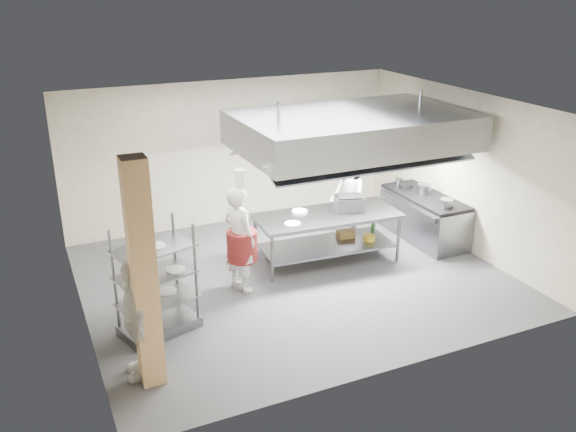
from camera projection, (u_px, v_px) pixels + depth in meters
name	position (u px, v px, depth m)	size (l,w,h in m)	color
floor	(294.00, 277.00, 10.64)	(7.00, 7.00, 0.00)	#3B3B3D
ceiling	(295.00, 106.00, 9.55)	(7.00, 7.00, 0.00)	silver
wall_back	(233.00, 152.00, 12.64)	(7.00, 7.00, 0.00)	#9D947D
wall_left	(74.00, 230.00, 8.74)	(6.00, 6.00, 0.00)	#9D947D
wall_right	(463.00, 170.00, 11.45)	(6.00, 6.00, 0.00)	#9D947D
column	(144.00, 276.00, 7.36)	(0.30, 0.30, 3.00)	#E3B074
exhaust_hood	(352.00, 130.00, 10.61)	(4.00, 2.50, 0.60)	gray
hood_strip_a	(306.00, 154.00, 10.38)	(1.60, 0.12, 0.04)	white
hood_strip_b	(394.00, 143.00, 11.07)	(1.60, 0.12, 0.04)	white
wall_shelf	(314.00, 145.00, 13.20)	(1.50, 0.28, 0.04)	gray
island	(327.00, 237.00, 11.12)	(2.60, 1.09, 0.91)	gray
island_worktop	(328.00, 216.00, 10.96)	(2.60, 1.09, 0.06)	gray
island_undershelf	(327.00, 245.00, 11.17)	(2.40, 0.98, 0.04)	slate
pass_rack	(156.00, 280.00, 8.72)	(1.10, 0.64, 1.66)	gray
cooking_range	(424.00, 218.00, 12.10)	(0.80, 2.00, 0.84)	slate
range_top	(425.00, 197.00, 11.94)	(0.78, 1.96, 0.06)	black
chef_head	(239.00, 239.00, 9.92)	(0.66, 0.43, 1.81)	silver
chef_line	(347.00, 198.00, 11.98)	(0.81, 0.63, 1.67)	silver
chef_plating	(137.00, 318.00, 7.74)	(0.98, 0.41, 1.67)	silver
griddle	(349.00, 203.00, 11.13)	(0.50, 0.39, 0.25)	gray
wicker_basket	(346.00, 234.00, 11.44)	(0.31, 0.21, 0.14)	brown
stockpot	(424.00, 189.00, 12.01)	(0.28, 0.28, 0.19)	gray
plate_stack	(158.00, 299.00, 8.83)	(0.28, 0.28, 0.05)	silver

